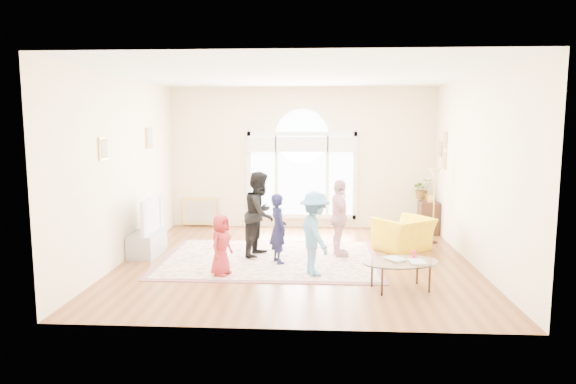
# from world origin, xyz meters

# --- Properties ---
(ground) EXTENTS (6.00, 6.00, 0.00)m
(ground) POSITION_xyz_m (0.00, 0.00, 0.00)
(ground) COLOR brown
(ground) RESTS_ON ground
(room_shell) EXTENTS (6.00, 6.00, 6.00)m
(room_shell) POSITION_xyz_m (0.01, 2.83, 1.57)
(room_shell) COLOR #F9E7BE
(room_shell) RESTS_ON ground
(area_rug) EXTENTS (3.60, 2.60, 0.02)m
(area_rug) POSITION_xyz_m (-0.47, 0.10, 0.01)
(area_rug) COLOR beige
(area_rug) RESTS_ON ground
(rug_border) EXTENTS (3.80, 2.80, 0.01)m
(rug_border) POSITION_xyz_m (-0.47, 0.10, 0.01)
(rug_border) COLOR #804E55
(rug_border) RESTS_ON ground
(tv_console) EXTENTS (0.45, 1.00, 0.42)m
(tv_console) POSITION_xyz_m (-2.75, 0.30, 0.21)
(tv_console) COLOR #9A9DA2
(tv_console) RESTS_ON ground
(television) EXTENTS (0.17, 1.11, 0.64)m
(television) POSITION_xyz_m (-2.74, 0.30, 0.74)
(television) COLOR black
(television) RESTS_ON tv_console
(coffee_table) EXTENTS (1.26, 0.97, 0.54)m
(coffee_table) POSITION_xyz_m (1.56, -1.46, 0.40)
(coffee_table) COLOR silver
(coffee_table) RESTS_ON ground
(armchair) EXTENTS (1.27, 1.25, 0.62)m
(armchair) POSITION_xyz_m (2.00, 0.90, 0.31)
(armchair) COLOR yellow
(armchair) RESTS_ON ground
(side_cabinet) EXTENTS (0.40, 0.50, 0.70)m
(side_cabinet) POSITION_xyz_m (2.78, 2.43, 0.35)
(side_cabinet) COLOR black
(side_cabinet) RESTS_ON ground
(floor_lamp) EXTENTS (0.29, 0.29, 1.51)m
(floor_lamp) POSITION_xyz_m (2.68, 1.52, 1.28)
(floor_lamp) COLOR black
(floor_lamp) RESTS_ON ground
(plant_pedestal) EXTENTS (0.20, 0.20, 0.70)m
(plant_pedestal) POSITION_xyz_m (2.70, 2.81, 0.35)
(plant_pedestal) COLOR white
(plant_pedestal) RESTS_ON ground
(potted_plant) EXTENTS (0.47, 0.43, 0.46)m
(potted_plant) POSITION_xyz_m (2.70, 2.81, 0.93)
(potted_plant) COLOR #33722D
(potted_plant) RESTS_ON plant_pedestal
(leaning_picture) EXTENTS (0.80, 0.14, 0.62)m
(leaning_picture) POSITION_xyz_m (-2.37, 2.90, 0.00)
(leaning_picture) COLOR tan
(leaning_picture) RESTS_ON ground
(child_red) EXTENTS (0.46, 0.55, 0.96)m
(child_red) POSITION_xyz_m (-1.15, -0.94, 0.50)
(child_red) COLOR #A1242D
(child_red) RESTS_ON area_rug
(child_navy) EXTENTS (0.44, 0.51, 1.19)m
(child_navy) POSITION_xyz_m (-0.30, -0.18, 0.61)
(child_navy) COLOR #161739
(child_navy) RESTS_ON area_rug
(child_black) EXTENTS (0.75, 0.87, 1.52)m
(child_black) POSITION_xyz_m (-0.66, 0.29, 0.78)
(child_black) COLOR black
(child_black) RESTS_ON area_rug
(child_pink) EXTENTS (0.47, 0.85, 1.38)m
(child_pink) POSITION_xyz_m (0.75, 0.34, 0.71)
(child_pink) COLOR beige
(child_pink) RESTS_ON area_rug
(child_blue) EXTENTS (0.75, 0.97, 1.32)m
(child_blue) POSITION_xyz_m (0.32, -0.85, 0.68)
(child_blue) COLOR #5592C4
(child_blue) RESTS_ON area_rug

